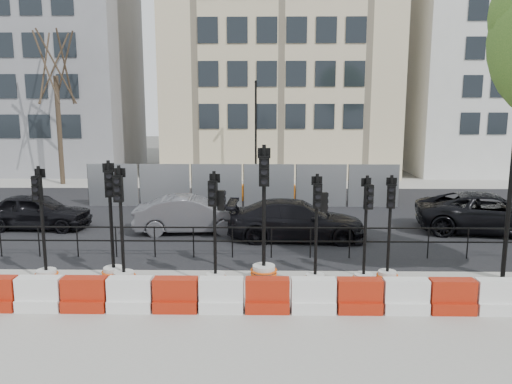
{
  "coord_description": "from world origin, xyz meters",
  "views": [
    {
      "loc": [
        0.96,
        -13.61,
        4.72
      ],
      "look_at": [
        0.7,
        3.0,
        1.77
      ],
      "focal_mm": 35.0,
      "sensor_mm": 36.0,
      "label": 1
    }
  ],
  "objects_px": {
    "traffic_signal_a": "(45,260)",
    "traffic_signal_h": "(388,262)",
    "traffic_signal_d": "(215,260)",
    "car_c": "(297,220)",
    "car_a": "(36,211)"
  },
  "relations": [
    {
      "from": "traffic_signal_a",
      "to": "traffic_signal_h",
      "type": "relative_size",
      "value": 1.08
    },
    {
      "from": "traffic_signal_d",
      "to": "car_a",
      "type": "height_order",
      "value": "traffic_signal_d"
    },
    {
      "from": "traffic_signal_a",
      "to": "traffic_signal_d",
      "type": "distance_m",
      "value": 4.53
    },
    {
      "from": "traffic_signal_h",
      "to": "car_a",
      "type": "bearing_deg",
      "value": 166.87
    },
    {
      "from": "traffic_signal_d",
      "to": "car_c",
      "type": "xyz_separation_m",
      "value": [
        2.4,
        4.65,
        -0.03
      ]
    },
    {
      "from": "traffic_signal_h",
      "to": "car_c",
      "type": "xyz_separation_m",
      "value": [
        -2.12,
        4.36,
        0.1
      ]
    },
    {
      "from": "traffic_signal_d",
      "to": "car_a",
      "type": "bearing_deg",
      "value": 153.78
    },
    {
      "from": "traffic_signal_a",
      "to": "car_c",
      "type": "height_order",
      "value": "traffic_signal_a"
    },
    {
      "from": "traffic_signal_a",
      "to": "traffic_signal_h",
      "type": "distance_m",
      "value": 9.04
    },
    {
      "from": "car_a",
      "to": "car_c",
      "type": "bearing_deg",
      "value": -95.45
    },
    {
      "from": "car_a",
      "to": "traffic_signal_d",
      "type": "bearing_deg",
      "value": -126.62
    },
    {
      "from": "traffic_signal_d",
      "to": "traffic_signal_h",
      "type": "distance_m",
      "value": 4.53
    },
    {
      "from": "traffic_signal_a",
      "to": "car_a",
      "type": "height_order",
      "value": "traffic_signal_a"
    },
    {
      "from": "traffic_signal_h",
      "to": "car_a",
      "type": "distance_m",
      "value": 13.22
    },
    {
      "from": "traffic_signal_a",
      "to": "traffic_signal_d",
      "type": "height_order",
      "value": "traffic_signal_a"
    }
  ]
}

